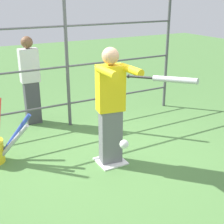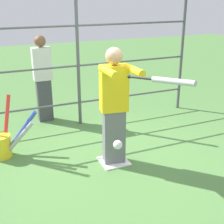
{
  "view_description": "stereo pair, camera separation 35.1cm",
  "coord_description": "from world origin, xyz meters",
  "px_view_note": "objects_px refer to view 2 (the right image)",
  "views": [
    {
      "loc": [
        1.96,
        3.57,
        2.34
      ],
      "look_at": [
        0.22,
        0.43,
        0.98
      ],
      "focal_mm": 50.0,
      "sensor_mm": 36.0,
      "label": 1
    },
    {
      "loc": [
        1.64,
        3.72,
        2.34
      ],
      "look_at": [
        0.22,
        0.43,
        0.98
      ],
      "focal_mm": 50.0,
      "sensor_mm": 36.0,
      "label": 2
    }
  ],
  "objects_px": {
    "baseball_bat_swinging": "(167,81)",
    "softball_in_flight": "(118,145)",
    "bystander_behind_fence": "(43,78)",
    "bat_bucket": "(2,142)",
    "batter": "(114,104)"
  },
  "relations": [
    {
      "from": "baseball_bat_swinging",
      "to": "softball_in_flight",
      "type": "distance_m",
      "value": 0.89
    },
    {
      "from": "baseball_bat_swinging",
      "to": "bat_bucket",
      "type": "distance_m",
      "value": 2.75
    },
    {
      "from": "batter",
      "to": "baseball_bat_swinging",
      "type": "bearing_deg",
      "value": 103.54
    },
    {
      "from": "batter",
      "to": "baseball_bat_swinging",
      "type": "xyz_separation_m",
      "value": [
        -0.22,
        0.92,
        0.54
      ]
    },
    {
      "from": "bystander_behind_fence",
      "to": "bat_bucket",
      "type": "bearing_deg",
      "value": 52.41
    },
    {
      "from": "batter",
      "to": "baseball_bat_swinging",
      "type": "height_order",
      "value": "batter"
    },
    {
      "from": "bat_bucket",
      "to": "bystander_behind_fence",
      "type": "bearing_deg",
      "value": -127.59
    },
    {
      "from": "baseball_bat_swinging",
      "to": "bat_bucket",
      "type": "bearing_deg",
      "value": -46.13
    },
    {
      "from": "batter",
      "to": "bat_bucket",
      "type": "height_order",
      "value": "batter"
    },
    {
      "from": "batter",
      "to": "bystander_behind_fence",
      "type": "bearing_deg",
      "value": -74.56
    },
    {
      "from": "batter",
      "to": "baseball_bat_swinging",
      "type": "relative_size",
      "value": 2.04
    },
    {
      "from": "softball_in_flight",
      "to": "bystander_behind_fence",
      "type": "relative_size",
      "value": 0.06
    },
    {
      "from": "batter",
      "to": "bystander_behind_fence",
      "type": "distance_m",
      "value": 2.13
    },
    {
      "from": "bystander_behind_fence",
      "to": "baseball_bat_swinging",
      "type": "bearing_deg",
      "value": 104.86
    },
    {
      "from": "baseball_bat_swinging",
      "to": "bat_bucket",
      "type": "height_order",
      "value": "baseball_bat_swinging"
    }
  ]
}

